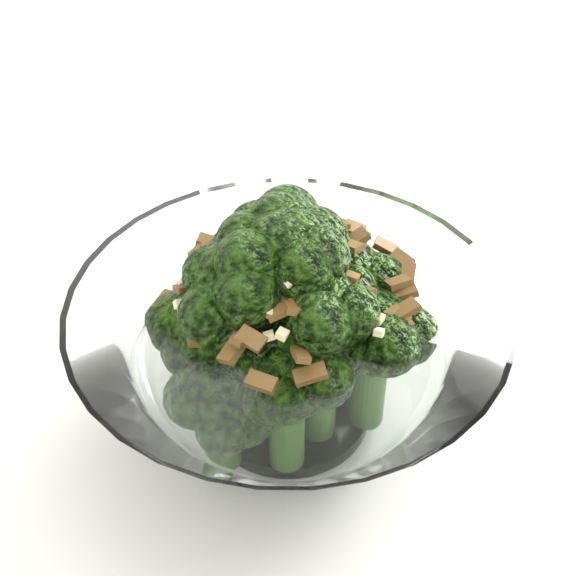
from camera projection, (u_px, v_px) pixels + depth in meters
table at (187, 370)px, 0.58m from camera, size 1.23×0.84×0.75m
broccoli_dish at (287, 347)px, 0.43m from camera, size 0.21×0.21×0.13m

